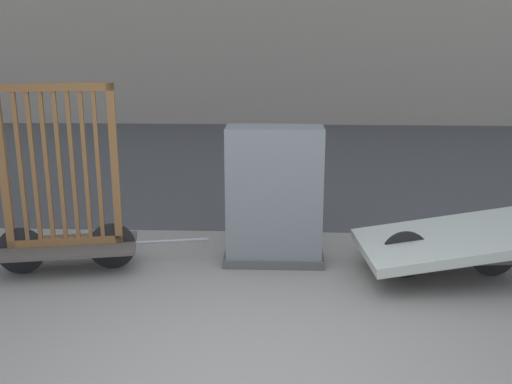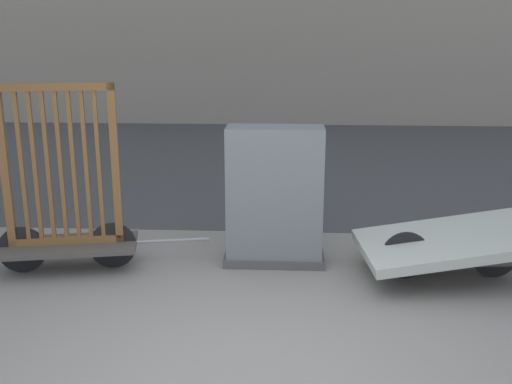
% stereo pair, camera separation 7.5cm
% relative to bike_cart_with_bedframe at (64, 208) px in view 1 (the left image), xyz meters
% --- Properties ---
extents(road_strip, '(56.00, 7.88, 0.01)m').
position_rel_bike_cart_with_bedframe_xyz_m(road_strip, '(1.78, 5.14, -0.61)').
color(road_strip, '#424244').
rests_on(road_strip, ground_plane).
extents(bike_cart_with_bedframe, '(2.00, 0.83, 1.77)m').
position_rel_bike_cart_with_bedframe_xyz_m(bike_cart_with_bedframe, '(0.00, 0.00, 0.00)').
color(bike_cart_with_bedframe, '#4C4742').
rests_on(bike_cart_with_bedframe, ground_plane).
extents(bike_cart_with_mattress, '(2.20, 1.19, 0.51)m').
position_rel_bike_cart_with_bedframe_xyz_m(bike_cart_with_mattress, '(3.57, -0.00, -0.28)').
color(bike_cart_with_mattress, '#4C4742').
rests_on(bike_cart_with_mattress, ground_plane).
extents(utility_cabinet, '(0.98, 0.45, 1.34)m').
position_rel_bike_cart_with_bedframe_xyz_m(utility_cabinet, '(1.95, 0.30, 0.01)').
color(utility_cabinet, '#4C4C4C').
rests_on(utility_cabinet, ground_plane).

